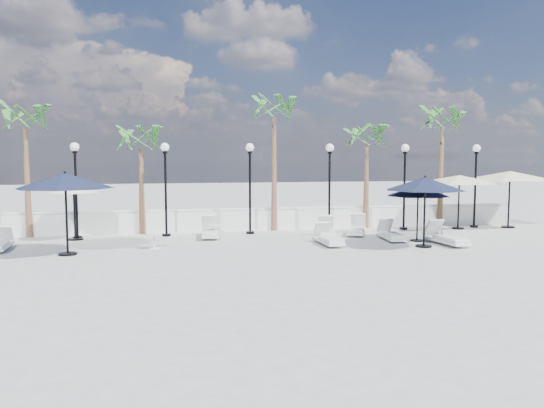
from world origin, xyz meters
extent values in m
plane|color=gray|center=(0.00, 0.00, 0.00)|extent=(100.00, 100.00, 0.00)
cube|color=silver|center=(0.00, 7.50, 0.45)|extent=(26.00, 0.30, 0.90)
cube|color=silver|center=(0.00, 7.50, 0.97)|extent=(26.00, 0.12, 0.08)
cylinder|color=black|center=(-7.00, 6.50, 0.05)|extent=(0.36, 0.36, 0.10)
cylinder|color=black|center=(-7.00, 6.50, 1.75)|extent=(0.10, 0.10, 3.50)
cylinder|color=black|center=(-7.00, 6.50, 3.45)|extent=(0.18, 0.18, 0.10)
sphere|color=white|center=(-7.00, 6.50, 3.66)|extent=(0.36, 0.36, 0.36)
cylinder|color=black|center=(-3.50, 6.50, 0.05)|extent=(0.36, 0.36, 0.10)
cylinder|color=black|center=(-3.50, 6.50, 1.75)|extent=(0.10, 0.10, 3.50)
cylinder|color=black|center=(-3.50, 6.50, 3.45)|extent=(0.18, 0.18, 0.10)
sphere|color=white|center=(-3.50, 6.50, 3.66)|extent=(0.36, 0.36, 0.36)
cylinder|color=black|center=(0.00, 6.50, 0.05)|extent=(0.36, 0.36, 0.10)
cylinder|color=black|center=(0.00, 6.50, 1.75)|extent=(0.10, 0.10, 3.50)
cylinder|color=black|center=(0.00, 6.50, 3.45)|extent=(0.18, 0.18, 0.10)
sphere|color=white|center=(0.00, 6.50, 3.66)|extent=(0.36, 0.36, 0.36)
cylinder|color=black|center=(3.50, 6.50, 0.05)|extent=(0.36, 0.36, 0.10)
cylinder|color=black|center=(3.50, 6.50, 1.75)|extent=(0.10, 0.10, 3.50)
cylinder|color=black|center=(3.50, 6.50, 3.45)|extent=(0.18, 0.18, 0.10)
sphere|color=white|center=(3.50, 6.50, 3.66)|extent=(0.36, 0.36, 0.36)
cylinder|color=black|center=(7.00, 6.50, 0.05)|extent=(0.36, 0.36, 0.10)
cylinder|color=black|center=(7.00, 6.50, 1.75)|extent=(0.10, 0.10, 3.50)
cylinder|color=black|center=(7.00, 6.50, 3.45)|extent=(0.18, 0.18, 0.10)
sphere|color=white|center=(7.00, 6.50, 3.66)|extent=(0.36, 0.36, 0.36)
cylinder|color=black|center=(10.50, 6.50, 0.05)|extent=(0.36, 0.36, 0.10)
cylinder|color=black|center=(10.50, 6.50, 1.75)|extent=(0.10, 0.10, 3.50)
cylinder|color=black|center=(10.50, 6.50, 3.45)|extent=(0.18, 0.18, 0.10)
sphere|color=white|center=(10.50, 6.50, 3.66)|extent=(0.36, 0.36, 0.36)
cone|color=brown|center=(-9.00, 7.30, 2.20)|extent=(0.28, 0.28, 4.40)
cone|color=brown|center=(-4.50, 7.30, 1.80)|extent=(0.28, 0.28, 3.60)
cone|color=brown|center=(1.20, 7.30, 2.50)|extent=(0.28, 0.28, 5.00)
cone|color=brown|center=(5.50, 7.30, 1.90)|extent=(0.28, 0.28, 3.80)
cone|color=brown|center=(9.20, 7.30, 2.30)|extent=(0.28, 0.28, 4.60)
cube|color=silver|center=(-9.28, 4.89, 0.51)|extent=(0.60, 0.47, 0.57)
cube|color=silver|center=(-1.77, 5.76, 0.16)|extent=(0.77, 2.03, 0.11)
cube|color=silver|center=(-1.78, 5.49, 0.28)|extent=(0.69, 1.38, 0.11)
cube|color=silver|center=(-1.73, 6.57, 0.56)|extent=(0.65, 0.50, 0.63)
cube|color=silver|center=(2.43, 3.09, 0.15)|extent=(0.72, 1.87, 0.10)
cube|color=silver|center=(2.44, 2.84, 0.26)|extent=(0.65, 1.28, 0.10)
cube|color=silver|center=(2.39, 3.84, 0.52)|extent=(0.60, 0.47, 0.58)
cube|color=silver|center=(2.84, 4.64, 0.16)|extent=(1.12, 2.12, 0.11)
cube|color=silver|center=(2.78, 4.38, 0.28)|extent=(0.92, 1.47, 0.11)
cube|color=silver|center=(3.03, 5.44, 0.57)|extent=(0.72, 0.61, 0.63)
cube|color=silver|center=(4.35, 5.32, 0.16)|extent=(1.41, 2.06, 0.11)
cube|color=silver|center=(4.24, 5.08, 0.28)|extent=(1.11, 1.46, 0.11)
cube|color=silver|center=(4.68, 6.04, 0.55)|extent=(0.75, 0.68, 0.61)
cube|color=silver|center=(6.77, 2.30, 0.17)|extent=(0.90, 2.10, 0.11)
cube|color=silver|center=(6.80, 2.03, 0.29)|extent=(0.78, 1.44, 0.11)
cube|color=silver|center=(6.68, 3.12, 0.57)|extent=(0.69, 0.55, 0.64)
cube|color=silver|center=(5.15, 3.65, 0.15)|extent=(0.73, 1.84, 0.10)
cube|color=silver|center=(5.13, 3.40, 0.25)|extent=(0.65, 1.25, 0.10)
cube|color=silver|center=(5.20, 4.38, 0.51)|extent=(0.59, 0.47, 0.56)
cylinder|color=silver|center=(-3.91, 3.51, 0.02)|extent=(0.41, 0.41, 0.03)
cylinder|color=silver|center=(-3.91, 3.51, 0.24)|extent=(0.06, 0.06, 0.49)
cylinder|color=silver|center=(-3.91, 3.51, 0.50)|extent=(0.53, 0.53, 0.03)
cylinder|color=silver|center=(-1.63, 5.54, 0.02)|extent=(0.43, 0.43, 0.03)
cylinder|color=silver|center=(-1.63, 5.54, 0.26)|extent=(0.07, 0.07, 0.52)
cylinder|color=silver|center=(-1.63, 5.54, 0.53)|extent=(0.56, 0.56, 0.03)
cylinder|color=silver|center=(7.10, 3.28, 0.02)|extent=(0.43, 0.43, 0.03)
cylinder|color=silver|center=(7.10, 3.28, 0.26)|extent=(0.06, 0.06, 0.52)
cylinder|color=silver|center=(7.10, 3.28, 0.53)|extent=(0.56, 0.56, 0.03)
cylinder|color=black|center=(-6.73, 2.86, 0.03)|extent=(0.61, 0.61, 0.07)
cylinder|color=black|center=(-6.73, 2.86, 1.34)|extent=(0.08, 0.08, 2.68)
cone|color=black|center=(-6.73, 2.86, 2.48)|extent=(3.17, 3.17, 0.49)
sphere|color=black|center=(-6.73, 2.86, 2.76)|extent=(0.09, 0.09, 0.09)
cylinder|color=black|center=(5.70, 2.01, 0.03)|extent=(0.58, 0.58, 0.06)
cylinder|color=black|center=(5.70, 2.01, 1.24)|extent=(0.07, 0.07, 2.49)
cone|color=black|center=(5.70, 2.01, 2.30)|extent=(2.90, 2.90, 0.47)
sphere|color=black|center=(5.70, 2.01, 2.56)|extent=(0.08, 0.08, 0.08)
cylinder|color=black|center=(6.07, 3.29, 0.03)|extent=(0.50, 0.50, 0.05)
cylinder|color=black|center=(6.07, 3.29, 1.06)|extent=(0.06, 0.06, 2.12)
cone|color=black|center=(6.07, 3.29, 1.96)|extent=(2.48, 2.48, 0.40)
sphere|color=black|center=(6.07, 3.29, 2.18)|extent=(0.07, 0.07, 0.07)
cylinder|color=black|center=(9.51, 6.20, 0.03)|extent=(0.55, 0.55, 0.06)
cylinder|color=black|center=(9.51, 6.20, 1.21)|extent=(0.07, 0.07, 2.41)
pyramid|color=beige|center=(9.51, 6.20, 2.44)|extent=(5.34, 5.34, 0.37)
cylinder|color=black|center=(12.00, 6.12, 0.03)|extent=(0.60, 0.60, 0.07)
cylinder|color=black|center=(12.00, 6.12, 1.29)|extent=(0.08, 0.08, 2.58)
pyramid|color=beige|center=(12.00, 6.12, 2.61)|extent=(5.61, 5.61, 0.40)
cylinder|color=black|center=(-7.04, 6.20, 0.03)|extent=(0.62, 0.62, 0.07)
cylinder|color=black|center=(-7.04, 6.20, 1.16)|extent=(0.08, 0.08, 2.33)
cone|color=beige|center=(-7.04, 6.20, 2.13)|extent=(1.99, 1.99, 0.50)
sphere|color=black|center=(-7.04, 6.20, 2.40)|extent=(0.09, 0.09, 0.09)
camera|label=1|loc=(-3.35, -15.63, 3.29)|focal=35.00mm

